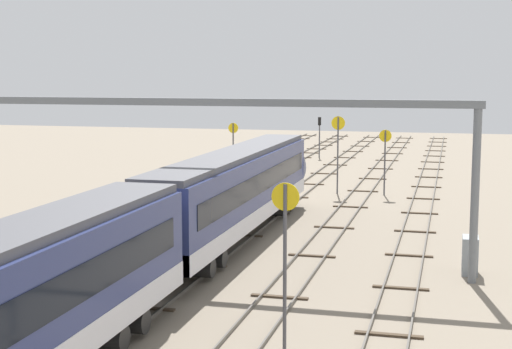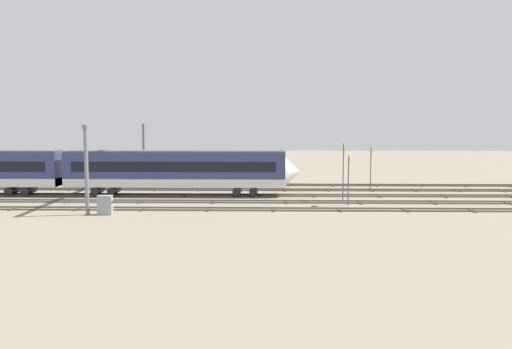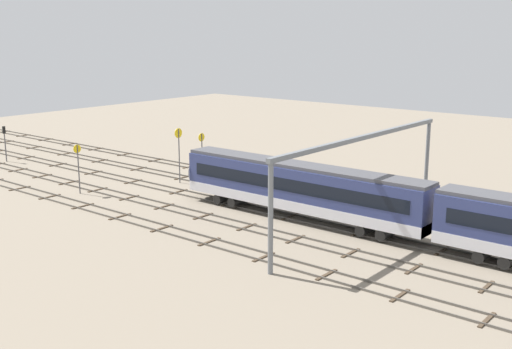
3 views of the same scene
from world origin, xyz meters
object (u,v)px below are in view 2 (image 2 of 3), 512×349
at_px(speed_sign_far_trackside, 344,162).
at_px(speed_sign_distant_end, 349,172).
at_px(speed_sign_near_foreground, 371,162).
at_px(relay_cabinet, 105,205).
at_px(overhead_gantry, 120,138).

distance_m(speed_sign_far_trackside, speed_sign_distant_end, 3.65).
xyz_separation_m(speed_sign_near_foreground, relay_cabinet, (-26.79, -19.10, -2.36)).
height_order(speed_sign_near_foreground, relay_cabinet, speed_sign_near_foreground).
relative_size(overhead_gantry, speed_sign_near_foreground, 4.92).
relative_size(speed_sign_far_trackside, relay_cabinet, 3.44).
height_order(overhead_gantry, relay_cabinet, overhead_gantry).
distance_m(speed_sign_far_trackside, relay_cabinet, 24.44).
relative_size(speed_sign_distant_end, relay_cabinet, 2.88).
xyz_separation_m(overhead_gantry, relay_cabinet, (1.55, -12.00, -5.51)).
relative_size(overhead_gantry, speed_sign_distant_end, 4.96).
height_order(speed_sign_far_trackside, relay_cabinet, speed_sign_far_trackside).
relative_size(speed_sign_far_trackside, speed_sign_distant_end, 1.19).
bearing_deg(relay_cabinet, speed_sign_distant_end, 14.68).
distance_m(overhead_gantry, relay_cabinet, 13.29).
height_order(speed_sign_near_foreground, speed_sign_distant_end, speed_sign_near_foreground).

